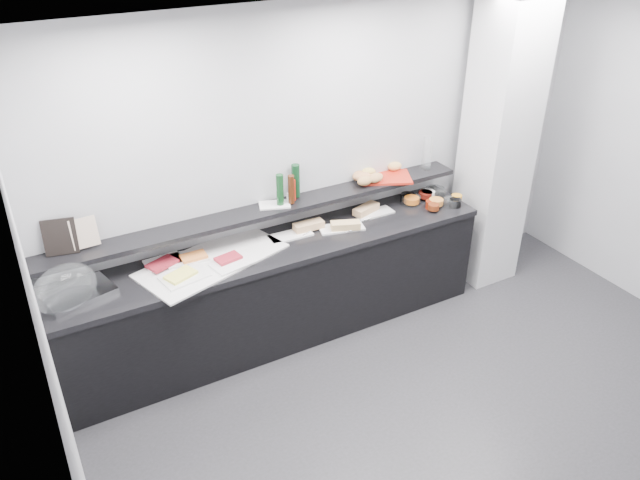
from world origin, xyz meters
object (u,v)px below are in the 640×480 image
cloche_base (79,294)px  framed_print (60,237)px  sandwich_plate_mid (342,228)px  carafe (427,153)px  condiment_tray (275,205)px  bread_tray (386,177)px

cloche_base → framed_print: size_ratio=1.75×
sandwich_plate_mid → carafe: carafe is taller
condiment_tray → carafe: (1.53, 0.01, 0.14)m
sandwich_plate_mid → framed_print: size_ratio=1.44×
cloche_base → carafe: carafe is taller
cloche_base → condiment_tray: size_ratio=1.85×
condiment_tray → bread_tray: size_ratio=0.57×
sandwich_plate_mid → cloche_base: bearing=-166.9°
condiment_tray → sandwich_plate_mid: bearing=-3.0°
carafe → bread_tray: bearing=179.9°
sandwich_plate_mid → condiment_tray: bearing=172.0°
cloche_base → bread_tray: 2.71m
framed_print → carafe: carafe is taller
cloche_base → sandwich_plate_mid: cloche_base is taller
bread_tray → carafe: (0.44, -0.00, 0.14)m
condiment_tray → cloche_base: bearing=-154.8°
bread_tray → carafe: size_ratio=1.44×
bread_tray → carafe: carafe is taller
framed_print → condiment_tray: size_ratio=1.05×
cloche_base → condiment_tray: (1.60, 0.17, 0.24)m
condiment_tray → bread_tray: 1.09m
condiment_tray → carafe: bearing=19.5°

